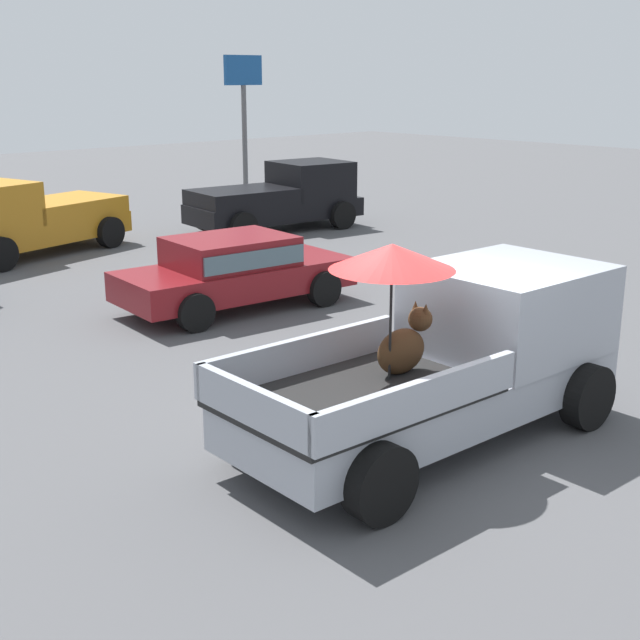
% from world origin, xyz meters
% --- Properties ---
extents(ground_plane, '(80.00, 80.00, 0.00)m').
position_xyz_m(ground_plane, '(0.00, 0.00, 0.00)').
color(ground_plane, '#4C4C4F').
extents(pickup_truck_main, '(5.10, 2.37, 2.41)m').
position_xyz_m(pickup_truck_main, '(0.46, -0.01, 0.99)').
color(pickup_truck_main, black).
rests_on(pickup_truck_main, ground).
extents(pickup_truck_red, '(5.10, 3.10, 1.80)m').
position_xyz_m(pickup_truck_red, '(1.10, 13.42, 0.87)').
color(pickup_truck_red, black).
rests_on(pickup_truck_red, ground).
extents(pickup_truck_far, '(4.97, 2.58, 1.80)m').
position_xyz_m(pickup_truck_far, '(7.88, 12.10, 0.87)').
color(pickup_truck_far, black).
rests_on(pickup_truck_far, ground).
extents(parked_sedan_far, '(4.43, 2.26, 1.33)m').
position_xyz_m(parked_sedan_far, '(1.90, 6.28, 0.74)').
color(parked_sedan_far, black).
rests_on(parked_sedan_far, ground).
extents(motel_sign, '(1.40, 0.16, 4.70)m').
position_xyz_m(motel_sign, '(9.74, 16.12, 3.33)').
color(motel_sign, '#59595B').
rests_on(motel_sign, ground).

